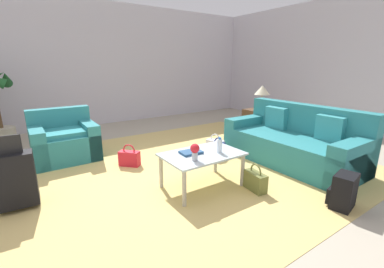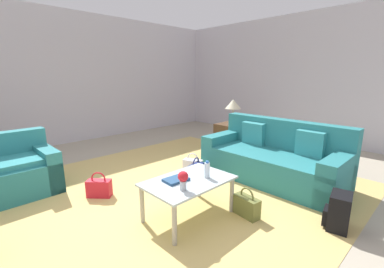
# 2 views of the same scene
# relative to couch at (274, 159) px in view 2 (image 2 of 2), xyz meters

# --- Properties ---
(ground_plane) EXTENTS (12.00, 12.00, 0.00)m
(ground_plane) POSITION_rel_couch_xyz_m (-2.20, 0.60, -0.31)
(ground_plane) COLOR #A89E89
(wall_back) EXTENTS (10.24, 0.12, 3.10)m
(wall_back) POSITION_rel_couch_xyz_m (-2.20, 4.66, 1.24)
(wall_back) COLOR silver
(wall_back) RESTS_ON ground
(wall_right) EXTENTS (0.12, 8.00, 3.10)m
(wall_right) POSITION_rel_couch_xyz_m (2.86, 0.60, 1.24)
(wall_right) COLOR silver
(wall_right) RESTS_ON ground
(area_rug) EXTENTS (5.20, 4.40, 0.01)m
(area_rug) POSITION_rel_couch_xyz_m (-1.60, 0.80, -0.30)
(area_rug) COLOR tan
(area_rug) RESTS_ON ground
(couch) EXTENTS (0.97, 2.14, 0.92)m
(couch) POSITION_rel_couch_xyz_m (0.00, 0.00, 0.00)
(couch) COLOR teal
(couch) RESTS_ON ground
(armchair) EXTENTS (0.99, 0.86, 0.84)m
(armchair) POSITION_rel_couch_xyz_m (-3.10, 2.27, -0.01)
(armchair) COLOR teal
(armchair) RESTS_ON ground
(coffee_table) EXTENTS (1.00, 0.66, 0.46)m
(coffee_table) POSITION_rel_couch_xyz_m (-1.80, 0.10, 0.09)
(coffee_table) COLOR silver
(coffee_table) RESTS_ON ground
(water_bottle) EXTENTS (0.06, 0.06, 0.20)m
(water_bottle) POSITION_rel_couch_xyz_m (-1.60, 0.00, 0.25)
(water_bottle) COLOR silver
(water_bottle) RESTS_ON coffee_table
(coffee_table_book) EXTENTS (0.28, 0.20, 0.03)m
(coffee_table_book) POSITION_rel_couch_xyz_m (-1.92, 0.18, 0.17)
(coffee_table_book) COLOR navy
(coffee_table_book) RESTS_ON coffee_table
(flower_vase) EXTENTS (0.11, 0.11, 0.21)m
(flower_vase) POSITION_rel_couch_xyz_m (-2.02, -0.05, 0.28)
(flower_vase) COLOR #B2B7BC
(flower_vase) RESTS_ON coffee_table
(side_table) EXTENTS (0.61, 0.61, 0.54)m
(side_table) POSITION_rel_couch_xyz_m (1.00, 1.60, -0.04)
(side_table) COLOR #513823
(side_table) RESTS_ON ground
(table_lamp) EXTENTS (0.35, 0.35, 0.56)m
(table_lamp) POSITION_rel_couch_xyz_m (1.00, 1.60, 0.67)
(table_lamp) COLOR #ADA899
(table_lamp) RESTS_ON side_table
(handbag_navy) EXTENTS (0.35, 0.22, 0.36)m
(handbag_navy) POSITION_rel_couch_xyz_m (-0.94, 0.84, -0.18)
(handbag_navy) COLOR navy
(handbag_navy) RESTS_ON ground
(handbag_olive) EXTENTS (0.18, 0.34, 0.36)m
(handbag_olive) POSITION_rel_couch_xyz_m (-1.30, -0.36, -0.18)
(handbag_olive) COLOR olive
(handbag_olive) RESTS_ON ground
(handbag_white) EXTENTS (0.25, 0.35, 0.36)m
(handbag_white) POSITION_rel_couch_xyz_m (-0.81, 1.05, -0.18)
(handbag_white) COLOR white
(handbag_white) RESTS_ON ground
(handbag_red) EXTENTS (0.32, 0.33, 0.36)m
(handbag_red) POSITION_rel_couch_xyz_m (-2.33, 1.32, -0.18)
(handbag_red) COLOR red
(handbag_red) RESTS_ON ground
(backpack_black) EXTENTS (0.33, 0.30, 0.40)m
(backpack_black) POSITION_rel_couch_xyz_m (-0.80, -1.19, -0.11)
(backpack_black) COLOR black
(backpack_black) RESTS_ON ground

